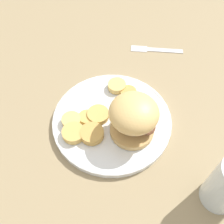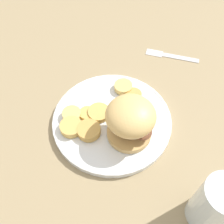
# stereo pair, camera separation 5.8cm
# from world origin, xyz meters

# --- Properties ---
(ground_plane) EXTENTS (4.00, 4.00, 0.00)m
(ground_plane) POSITION_xyz_m (0.00, 0.00, 0.00)
(ground_plane) COLOR #937F5B
(dinner_plate) EXTENTS (0.27, 0.27, 0.02)m
(dinner_plate) POSITION_xyz_m (0.00, 0.00, 0.01)
(dinner_plate) COLOR white
(dinner_plate) RESTS_ON ground_plane
(sandwich) EXTENTS (0.11, 0.10, 0.10)m
(sandwich) POSITION_xyz_m (-0.05, 0.01, 0.07)
(sandwich) COLOR tan
(sandwich) RESTS_ON dinner_plate
(potato_round_0) EXTENTS (0.05, 0.05, 0.02)m
(potato_round_0) POSITION_xyz_m (0.05, 0.08, 0.03)
(potato_round_0) COLOR tan
(potato_round_0) RESTS_ON dinner_plate
(potato_round_1) EXTENTS (0.04, 0.04, 0.01)m
(potato_round_1) POSITION_xyz_m (0.05, 0.03, 0.02)
(potato_round_1) COLOR tan
(potato_round_1) RESTS_ON dinner_plate
(potato_round_2) EXTENTS (0.04, 0.04, 0.01)m
(potato_round_2) POSITION_xyz_m (0.00, -0.08, 0.02)
(potato_round_2) COLOR tan
(potato_round_2) RESTS_ON dinner_plate
(potato_round_3) EXTENTS (0.04, 0.04, 0.01)m
(potato_round_3) POSITION_xyz_m (0.07, 0.05, 0.02)
(potato_round_3) COLOR #DBB766
(potato_round_3) RESTS_ON dinner_plate
(potato_round_4) EXTENTS (0.05, 0.05, 0.01)m
(potato_round_4) POSITION_xyz_m (0.03, 0.01, 0.02)
(potato_round_4) COLOR tan
(potato_round_4) RESTS_ON dinner_plate
(potato_round_5) EXTENTS (0.05, 0.05, 0.02)m
(potato_round_5) POSITION_xyz_m (0.02, 0.06, 0.03)
(potato_round_5) COLOR tan
(potato_round_5) RESTS_ON dinner_plate
(potato_round_6) EXTENTS (0.04, 0.04, 0.01)m
(potato_round_6) POSITION_xyz_m (0.03, -0.09, 0.02)
(potato_round_6) COLOR #DBB766
(potato_round_6) RESTS_ON dinner_plate
(fork) EXTENTS (0.14, 0.08, 0.00)m
(fork) POSITION_xyz_m (0.01, -0.28, 0.00)
(fork) COLOR silver
(fork) RESTS_ON ground_plane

